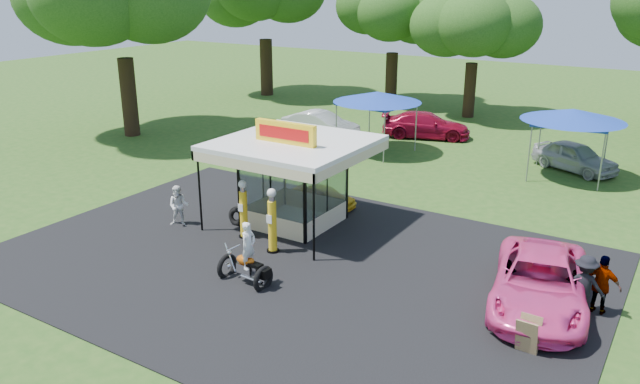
# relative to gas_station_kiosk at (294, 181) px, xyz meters

# --- Properties ---
(ground) EXTENTS (120.00, 120.00, 0.00)m
(ground) POSITION_rel_gas_station_kiosk_xyz_m (2.00, -4.99, -1.78)
(ground) COLOR #264F18
(ground) RESTS_ON ground
(asphalt_apron) EXTENTS (20.00, 14.00, 0.04)m
(asphalt_apron) POSITION_rel_gas_station_kiosk_xyz_m (2.00, -2.99, -1.76)
(asphalt_apron) COLOR black
(asphalt_apron) RESTS_ON ground
(gas_station_kiosk) EXTENTS (5.40, 5.40, 4.18)m
(gas_station_kiosk) POSITION_rel_gas_station_kiosk_xyz_m (0.00, 0.00, 0.00)
(gas_station_kiosk) COLOR white
(gas_station_kiosk) RESTS_ON ground
(gas_pump_left) EXTENTS (0.42, 0.42, 2.27)m
(gas_pump_left) POSITION_rel_gas_station_kiosk_xyz_m (-0.75, -2.20, -0.70)
(gas_pump_left) COLOR black
(gas_pump_left) RESTS_ON ground
(gas_pump_right) EXTENTS (0.44, 0.44, 2.38)m
(gas_pump_right) POSITION_rel_gas_station_kiosk_xyz_m (0.92, -2.69, -0.64)
(gas_pump_right) COLOR black
(gas_pump_right) RESTS_ON ground
(motorcycle) EXTENTS (1.87, 0.97, 2.19)m
(motorcycle) POSITION_rel_gas_station_kiosk_xyz_m (1.67, -5.04, -0.93)
(motorcycle) COLOR black
(motorcycle) RESTS_ON ground
(spare_tires) EXTENTS (0.85, 0.51, 0.73)m
(spare_tires) POSITION_rel_gas_station_kiosk_xyz_m (-1.85, -1.31, -1.43)
(spare_tires) COLOR black
(spare_tires) RESTS_ON ground
(a_frame_sign) EXTENTS (0.57, 0.51, 1.00)m
(a_frame_sign) POSITION_rel_gas_station_kiosk_xyz_m (10.18, -4.28, -1.28)
(a_frame_sign) COLOR #593819
(a_frame_sign) RESTS_ON ground
(kiosk_car) EXTENTS (2.82, 1.13, 0.96)m
(kiosk_car) POSITION_rel_gas_station_kiosk_xyz_m (-0.00, 2.21, -1.30)
(kiosk_car) COLOR yellow
(kiosk_car) RESTS_ON ground
(pink_sedan) EXTENTS (3.68, 6.05, 1.57)m
(pink_sedan) POSITION_rel_gas_station_kiosk_xyz_m (9.81, -1.66, -1.00)
(pink_sedan) COLOR #F94399
(pink_sedan) RESTS_ON ground
(spectator_west) EXTENTS (1.00, 0.94, 1.62)m
(spectator_west) POSITION_rel_gas_station_kiosk_xyz_m (-3.69, -2.56, -0.97)
(spectator_west) COLOR white
(spectator_west) RESTS_ON ground
(spectator_east_a) EXTENTS (1.20, 0.71, 1.83)m
(spectator_east_a) POSITION_rel_gas_station_kiosk_xyz_m (10.98, -1.43, -0.87)
(spectator_east_a) COLOR black
(spectator_east_a) RESTS_ON ground
(spectator_east_b) EXTENTS (1.11, 0.55, 1.82)m
(spectator_east_b) POSITION_rel_gas_station_kiosk_xyz_m (11.40, -1.16, -0.87)
(spectator_east_b) COLOR gray
(spectator_east_b) RESTS_ON ground
(bg_car_a) EXTENTS (4.85, 1.79, 1.59)m
(bg_car_a) POSITION_rel_gas_station_kiosk_xyz_m (-6.54, 12.44, -0.99)
(bg_car_a) COLOR silver
(bg_car_a) RESTS_ON ground
(bg_car_b) EXTENTS (5.67, 3.69, 1.53)m
(bg_car_b) POSITION_rel_gas_station_kiosk_xyz_m (-1.18, 15.93, -1.02)
(bg_car_b) COLOR maroon
(bg_car_b) RESTS_ON ground
(bg_car_c) EXTENTS (4.64, 3.44, 1.47)m
(bg_car_c) POSITION_rel_gas_station_kiosk_xyz_m (7.90, 13.40, -1.05)
(bg_car_c) COLOR #AAABAF
(bg_car_c) RESTS_ON ground
(tent_west) EXTENTS (4.84, 4.84, 3.38)m
(tent_west) POSITION_rel_gas_station_kiosk_xyz_m (-2.23, 11.33, 1.28)
(tent_west) COLOR gray
(tent_west) RESTS_ON ground
(tent_east) EXTENTS (4.82, 4.82, 3.37)m
(tent_east) POSITION_rel_gas_station_kiosk_xyz_m (7.77, 12.07, 1.27)
(tent_east) COLOR gray
(tent_east) RESTS_ON ground
(oak_far_b) EXTENTS (8.89, 8.89, 10.60)m
(oak_far_b) POSITION_rel_gas_station_kiosk_xyz_m (-7.98, 25.03, 4.99)
(oak_far_b) COLOR black
(oak_far_b) RESTS_ON ground
(oak_far_c) EXTENTS (8.96, 8.96, 10.56)m
(oak_far_c) POSITION_rel_gas_station_kiosk_xyz_m (-1.05, 23.13, 4.92)
(oak_far_c) COLOR black
(oak_far_c) RESTS_ON ground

